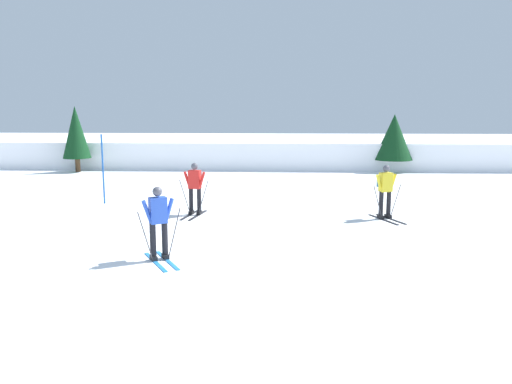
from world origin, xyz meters
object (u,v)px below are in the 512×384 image
object	(u,v)px
skier_red	(195,186)
skier_yellow	(385,189)
skier_blue	(158,219)
conifer_far_left	(76,132)
trail_marker_pole	(103,169)
conifer_far_right	(394,137)

from	to	relation	value
skier_red	skier_yellow	size ratio (longest dim) A/B	1.00
skier_blue	conifer_far_left	world-z (taller)	conifer_far_left
trail_marker_pole	conifer_far_left	xyz separation A→B (m)	(-4.72, 9.11, 0.89)
trail_marker_pole	conifer_far_left	world-z (taller)	conifer_far_left
skier_yellow	conifer_far_right	size ratio (longest dim) A/B	0.54
skier_yellow	skier_blue	distance (m)	7.68
trail_marker_pole	conifer_far_right	world-z (taller)	conifer_far_right
trail_marker_pole	skier_red	bearing A→B (deg)	-25.49
skier_red	skier_yellow	world-z (taller)	same
skier_yellow	conifer_far_right	distance (m)	12.50
conifer_far_left	conifer_far_right	bearing A→B (deg)	3.21
skier_yellow	conifer_far_left	size ratio (longest dim) A/B	0.48
trail_marker_pole	conifer_far_left	distance (m)	10.30
conifer_far_right	skier_blue	bearing A→B (deg)	-117.92
skier_blue	conifer_far_left	distance (m)	18.01
skier_yellow	skier_blue	xyz separation A→B (m)	(-6.07, -4.71, 0.00)
skier_red	conifer_far_right	size ratio (longest dim) A/B	0.54
conifer_far_left	trail_marker_pole	bearing A→B (deg)	-62.60
skier_red	trail_marker_pole	xyz separation A→B (m)	(-3.68, 1.75, 0.31)
skier_red	skier_blue	xyz separation A→B (m)	(0.01, -5.02, 0.00)
skier_yellow	conifer_far_left	bearing A→B (deg)	142.36
skier_blue	conifer_far_right	size ratio (longest dim) A/B	0.54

